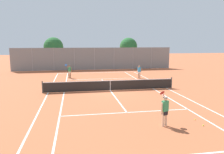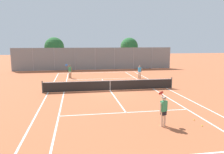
# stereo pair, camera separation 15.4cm
# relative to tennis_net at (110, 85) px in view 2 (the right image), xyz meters

# --- Properties ---
(ground_plane) EXTENTS (120.00, 120.00, 0.00)m
(ground_plane) POSITION_rel_tennis_net_xyz_m (0.00, 0.00, -0.51)
(ground_plane) COLOR #B25B38
(court_line_markings) EXTENTS (11.10, 23.90, 0.01)m
(court_line_markings) POSITION_rel_tennis_net_xyz_m (0.00, 0.00, -0.51)
(court_line_markings) COLOR silver
(court_line_markings) RESTS_ON ground
(tennis_net) EXTENTS (12.00, 0.10, 1.07)m
(tennis_net) POSITION_rel_tennis_net_xyz_m (0.00, 0.00, 0.00)
(tennis_net) COLOR #474C47
(tennis_net) RESTS_ON ground
(player_near_side) EXTENTS (0.47, 0.87, 1.77)m
(player_near_side) POSITION_rel_tennis_net_xyz_m (1.42, -8.89, 0.42)
(player_near_side) COLOR beige
(player_near_side) RESTS_ON ground
(player_far_left) EXTENTS (0.80, 0.71, 1.77)m
(player_far_left) POSITION_rel_tennis_net_xyz_m (-3.77, 7.67, 0.42)
(player_far_left) COLOR #936B4C
(player_far_left) RESTS_ON ground
(player_far_right) EXTENTS (0.45, 0.48, 1.60)m
(player_far_right) POSITION_rel_tennis_net_xyz_m (4.59, 6.08, 0.40)
(player_far_right) COLOR tan
(player_far_right) RESTS_ON ground
(loose_tennis_ball_0) EXTENTS (0.07, 0.07, 0.07)m
(loose_tennis_ball_0) POSITION_rel_tennis_net_xyz_m (3.51, -8.36, -0.48)
(loose_tennis_ball_0) COLOR #D1DB33
(loose_tennis_ball_0) RESTS_ON ground
(loose_tennis_ball_1) EXTENTS (0.07, 0.07, 0.07)m
(loose_tennis_ball_1) POSITION_rel_tennis_net_xyz_m (-2.42, 8.86, -0.48)
(loose_tennis_ball_1) COLOR #D1DB33
(loose_tennis_ball_1) RESTS_ON ground
(loose_tennis_ball_2) EXTENTS (0.07, 0.07, 0.07)m
(loose_tennis_ball_2) POSITION_rel_tennis_net_xyz_m (3.45, -9.26, -0.48)
(loose_tennis_ball_2) COLOR #D1DB33
(loose_tennis_ball_2) RESTS_ON ground
(back_fence) EXTENTS (25.16, 0.08, 3.52)m
(back_fence) POSITION_rel_tennis_net_xyz_m (-0.00, 15.22, 1.25)
(back_fence) COLOR gray
(back_fence) RESTS_ON ground
(tree_behind_left) EXTENTS (3.17, 3.17, 5.15)m
(tree_behind_left) POSITION_rel_tennis_net_xyz_m (-6.53, 17.92, 2.98)
(tree_behind_left) COLOR brown
(tree_behind_left) RESTS_ON ground
(tree_behind_right) EXTENTS (3.02, 3.02, 5.12)m
(tree_behind_right) POSITION_rel_tennis_net_xyz_m (6.22, 17.99, 3.02)
(tree_behind_right) COLOR brown
(tree_behind_right) RESTS_ON ground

